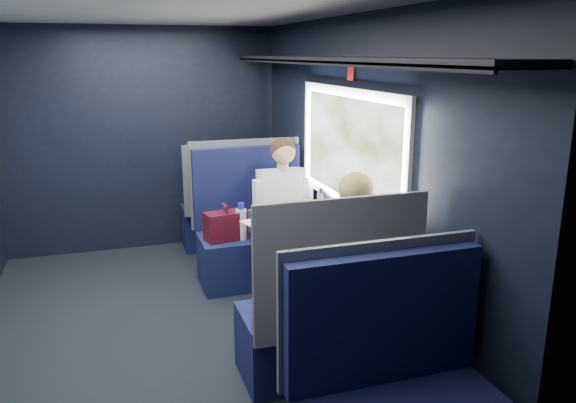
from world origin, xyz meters
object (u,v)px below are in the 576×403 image
object	(u,v)px
man	(285,206)
laptop	(323,214)
table	(304,236)
seat_row_front	(231,210)
seat_bay_near	(252,235)
bottle_small	(321,203)
seat_bay_far	(324,319)
woman	(351,258)
cup	(326,207)

from	to	relation	value
man	laptop	bearing A→B (deg)	-78.74
table	seat_row_front	world-z (taller)	seat_row_front
table	seat_bay_near	bearing A→B (deg)	102.79
seat_bay_near	seat_row_front	world-z (taller)	seat_bay_near
seat_bay_near	bottle_small	size ratio (longest dim) A/B	5.76
seat_bay_far	woman	distance (m)	0.43
seat_bay_far	woman	size ratio (longest dim) A/B	0.95
seat_bay_near	man	distance (m)	0.43
table	seat_bay_far	world-z (taller)	seat_bay_far
seat_bay_near	seat_bay_far	world-z (taller)	same
table	cup	xyz separation A→B (m)	(0.30, 0.31, 0.13)
cup	table	bearing A→B (deg)	-134.13
seat_bay_far	table	bearing A→B (deg)	78.22
seat_bay_far	woman	world-z (taller)	woman
table	laptop	world-z (taller)	laptop
seat_bay_near	seat_row_front	size ratio (longest dim) A/B	1.09
woman	cup	world-z (taller)	woman
table	man	world-z (taller)	man
man	laptop	world-z (taller)	man
seat_bay_near	laptop	xyz separation A→B (m)	(0.38, -0.77, 0.38)
man	cup	bearing A→B (deg)	-59.60
table	seat_bay_near	distance (m)	0.92
seat_bay_far	seat_row_front	distance (m)	2.67
seat_row_front	bottle_small	distance (m)	1.63
man	table	bearing A→B (deg)	-95.52
man	bottle_small	xyz separation A→B (m)	(0.18, -0.41, 0.12)
table	cup	size ratio (longest dim) A/B	10.14
seat_bay_near	laptop	bearing A→B (deg)	-63.50
table	cup	distance (m)	0.45
seat_bay_near	man	size ratio (longest dim) A/B	0.95
seat_bay_near	laptop	distance (m)	0.94
woman	laptop	bearing A→B (deg)	81.50
woman	seat_bay_far	bearing A→B (deg)	-146.18
table	laptop	bearing A→B (deg)	27.05
table	seat_bay_near	size ratio (longest dim) A/B	0.79
laptop	seat_bay_near	bearing A→B (deg)	116.50
bottle_small	cup	size ratio (longest dim) A/B	2.22
seat_bay_far	man	world-z (taller)	man
seat_bay_far	man	xyz separation A→B (m)	(0.25, 1.57, 0.30)
seat_row_front	woman	world-z (taller)	woman
laptop	cup	bearing A→B (deg)	62.47
cup	laptop	bearing A→B (deg)	-117.53
seat_row_front	laptop	xyz separation A→B (m)	(0.37, -1.70, 0.39)
laptop	seat_row_front	bearing A→B (deg)	102.28
table	seat_bay_near	xyz separation A→B (m)	(-0.20, 0.87, -0.24)
cup	seat_row_front	bearing A→B (deg)	107.86
seat_bay_near	seat_row_front	distance (m)	0.93
man	seat_bay_far	bearing A→B (deg)	-99.03
man	laptop	size ratio (longest dim) A/B	4.16
seat_row_front	cup	bearing A→B (deg)	-72.14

